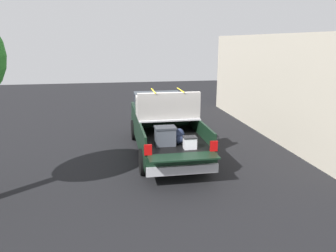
{
  "coord_description": "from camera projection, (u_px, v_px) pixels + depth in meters",
  "views": [
    {
      "loc": [
        -10.51,
        1.75,
        3.74
      ],
      "look_at": [
        -0.6,
        0.0,
        1.1
      ],
      "focal_mm": 34.82,
      "sensor_mm": 36.0,
      "label": 1
    }
  ],
  "objects": [
    {
      "name": "ground_plane",
      "position": [
        165.0,
        152.0,
        11.25
      ],
      "size": [
        40.0,
        40.0,
        0.0
      ],
      "primitive_type": "plane",
      "color": "black"
    },
    {
      "name": "pickup_truck",
      "position": [
        163.0,
        124.0,
        11.34
      ],
      "size": [
        6.05,
        2.06,
        2.23
      ],
      "color": "black",
      "rests_on": "ground_plane"
    },
    {
      "name": "building_facade",
      "position": [
        267.0,
        85.0,
        13.17
      ],
      "size": [
        11.58,
        0.36,
        3.99
      ],
      "primitive_type": "cube",
      "color": "beige",
      "rests_on": "ground_plane"
    }
  ]
}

